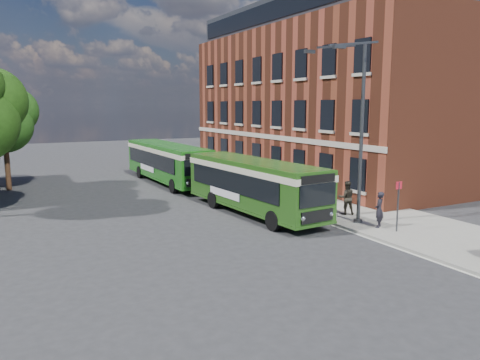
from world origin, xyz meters
TOP-DOWN VIEW (x-y plane):
  - ground at (0.00, 0.00)m, footprint 120.00×120.00m
  - pavement at (7.00, 8.00)m, footprint 6.00×48.00m
  - kerb_line at (3.95, 8.00)m, footprint 0.12×48.00m
  - brick_office at (14.00, 12.00)m, footprint 12.10×26.00m
  - street_lamp at (4.84, -2.00)m, footprint 2.96×2.38m
  - bus_stop_sign at (5.60, -4.20)m, footprint 0.35×0.08m
  - bus_front at (1.69, 2.61)m, footprint 3.36×10.91m
  - bus_rear at (0.91, 14.92)m, footprint 2.85×12.54m
  - pedestrian_a at (5.38, -3.24)m, footprint 0.76×0.73m
  - pedestrian_b at (5.79, -0.38)m, footprint 1.11×1.02m
  - tree_right at (-10.10, 17.10)m, footprint 4.56×4.34m

SIDE VIEW (x-z plane):
  - ground at x=0.00m, z-range 0.00..0.00m
  - kerb_line at x=3.95m, z-range 0.00..0.01m
  - pavement at x=7.00m, z-range 0.00..0.15m
  - pedestrian_a at x=5.38m, z-range 0.15..1.90m
  - pedestrian_b at x=5.79m, z-range 0.15..1.99m
  - bus_stop_sign at x=5.60m, z-range 0.25..2.77m
  - bus_front at x=1.69m, z-range 0.32..3.34m
  - bus_rear at x=0.91m, z-range 0.32..3.34m
  - street_lamp at x=4.84m, z-range 0.29..9.29m
  - tree_right at x=-10.10m, z-range 1.37..9.08m
  - brick_office at x=14.00m, z-range -0.13..14.07m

